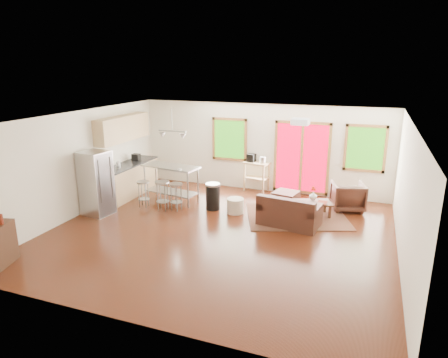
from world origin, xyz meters
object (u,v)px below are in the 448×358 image
(loveseat, at_px, (289,214))
(kitchen_cart, at_px, (256,166))
(rug, at_px, (297,216))
(ottoman, at_px, (286,199))
(refrigerator, at_px, (97,183))
(coffee_table, at_px, (312,204))
(armchair, at_px, (348,195))
(island, at_px, (171,177))

(loveseat, distance_m, kitchen_cart, 2.82)
(rug, distance_m, loveseat, 0.70)
(ottoman, relative_size, refrigerator, 0.37)
(rug, xyz_separation_m, loveseat, (-0.08, -0.63, 0.28))
(rug, relative_size, refrigerator, 1.49)
(coffee_table, height_order, armchair, armchair)
(refrigerator, bearing_deg, coffee_table, 25.76)
(coffee_table, xyz_separation_m, refrigerator, (-5.14, -1.72, 0.49))
(refrigerator, xyz_separation_m, kitchen_cart, (3.23, 3.27, -0.05))
(island, bearing_deg, coffee_table, 2.65)
(refrigerator, distance_m, kitchen_cart, 4.59)
(loveseat, relative_size, coffee_table, 1.37)
(ottoman, bearing_deg, armchair, 10.16)
(coffee_table, bearing_deg, armchair, 44.63)
(kitchen_cart, bearing_deg, refrigerator, -134.63)
(ottoman, xyz_separation_m, kitchen_cart, (-1.14, 1.04, 0.56))
(coffee_table, distance_m, refrigerator, 5.44)
(armchair, bearing_deg, kitchen_cart, -31.31)
(armchair, distance_m, kitchen_cart, 2.84)
(loveseat, bearing_deg, refrigerator, -161.17)
(coffee_table, xyz_separation_m, island, (-3.85, -0.18, 0.37))
(loveseat, distance_m, island, 3.51)
(rug, relative_size, kitchen_cart, 2.17)
(coffee_table, relative_size, ottoman, 1.80)
(refrigerator, bearing_deg, island, 57.54)
(coffee_table, relative_size, armchair, 1.33)
(island, height_order, kitchen_cart, kitchen_cart)
(coffee_table, height_order, island, island)
(rug, xyz_separation_m, coffee_table, (0.34, 0.17, 0.31))
(coffee_table, bearing_deg, kitchen_cart, 140.96)
(armchair, bearing_deg, loveseat, 36.78)
(coffee_table, distance_m, island, 3.88)
(coffee_table, distance_m, ottoman, 0.93)
(armchair, bearing_deg, island, -3.96)
(loveseat, relative_size, refrigerator, 0.92)
(coffee_table, xyz_separation_m, kitchen_cart, (-1.91, 1.55, 0.44))
(rug, bearing_deg, ottoman, 122.20)
(loveseat, xyz_separation_m, ottoman, (-0.35, 1.31, -0.09))
(loveseat, xyz_separation_m, island, (-3.43, 0.63, 0.40))
(armchair, bearing_deg, ottoman, -5.56)
(coffee_table, xyz_separation_m, ottoman, (-0.77, 0.51, -0.12))
(rug, xyz_separation_m, refrigerator, (-4.80, -1.55, 0.80))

